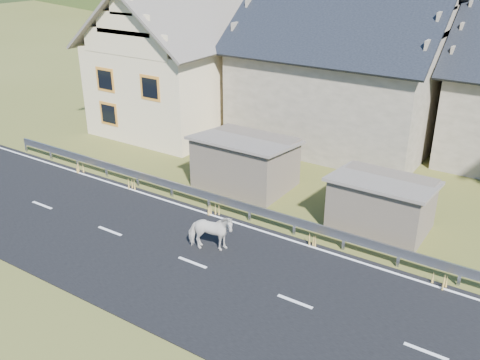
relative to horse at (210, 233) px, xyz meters
The scene contains 9 objects.
ground 1.27m from the horse, 92.42° to the right, with size 160.00×160.00×0.00m, color #474918.
road 1.26m from the horse, 92.42° to the right, with size 60.00×7.00×0.04m, color black.
lane_markings 1.24m from the horse, 92.42° to the right, with size 60.00×6.60×0.01m, color silver.
guardrail 2.67m from the horse, 90.93° to the left, with size 28.10×0.09×0.75m.
shed_left 5.86m from the horse, 110.45° to the left, with size 4.30×3.30×2.40m, color #716252.
shed_right 6.69m from the horse, 48.16° to the left, with size 3.80×2.90×2.20m, color #716252.
house_cream 15.31m from the horse, 132.47° to the left, with size 7.80×9.80×8.30m.
house_stone_a 14.54m from the horse, 94.27° to the left, with size 10.80×9.80×8.90m.
horse is the anchor object (origin of this frame).
Camera 1 is at (9.98, -12.21, 10.22)m, focal length 40.00 mm.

